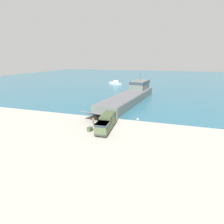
{
  "coord_description": "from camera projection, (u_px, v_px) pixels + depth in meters",
  "views": [
    {
      "loc": [
        9.75,
        -32.21,
        13.76
      ],
      "look_at": [
        -1.19,
        3.49,
        2.3
      ],
      "focal_mm": 28.0,
      "sensor_mm": 36.0,
      "label": 1
    }
  ],
  "objects": [
    {
      "name": "water_surface",
      "position": [
        152.0,
        79.0,
        123.77
      ],
      "size": [
        240.0,
        180.0,
        0.01
      ],
      "primitive_type": "cube",
      "color": "#285B70",
      "rests_on": "ground_plane"
    },
    {
      "name": "landing_craft",
      "position": [
        131.0,
        94.0,
        59.32
      ],
      "size": [
        12.75,
        39.98,
        8.2
      ],
      "rotation": [
        0.0,
        0.0,
        -0.16
      ],
      "color": "#56605B",
      "rests_on": "ground_plane"
    },
    {
      "name": "ground_plane",
      "position": [
        113.0,
        128.0,
        36.21
      ],
      "size": [
        240.0,
        240.0,
        0.0
      ],
      "primitive_type": "plane",
      "color": "#9E998E"
    },
    {
      "name": "soldier_on_ramp",
      "position": [
        93.0,
        121.0,
        37.12
      ],
      "size": [
        0.47,
        0.49,
        1.8
      ],
      "rotation": [
        0.0,
        0.0,
        2.4
      ],
      "color": "#6B664C",
      "rests_on": "ground_plane"
    },
    {
      "name": "moored_boat_a",
      "position": [
        115.0,
        83.0,
        96.57
      ],
      "size": [
        8.1,
        6.96,
        2.27
      ],
      "rotation": [
        0.0,
        0.0,
        0.92
      ],
      "color": "#B7BABF",
      "rests_on": "ground_plane"
    },
    {
      "name": "shoreline_rock_a",
      "position": [
        138.0,
        120.0,
        41.09
      ],
      "size": [
        0.74,
        0.74,
        0.74
      ],
      "primitive_type": "sphere",
      "color": "gray",
      "rests_on": "ground_plane"
    },
    {
      "name": "military_truck",
      "position": [
        106.0,
        123.0,
        34.84
      ],
      "size": [
        2.79,
        8.25,
        2.93
      ],
      "rotation": [
        0.0,
        0.0,
        -1.52
      ],
      "color": "#475638",
      "rests_on": "ground_plane"
    },
    {
      "name": "shoreline_rock_b",
      "position": [
        96.0,
        117.0,
        43.17
      ],
      "size": [
        1.04,
        1.04,
        1.04
      ],
      "primitive_type": "sphere",
      "color": "gray",
      "rests_on": "ground_plane"
    },
    {
      "name": "cargo_crate",
      "position": [
        90.0,
        129.0,
        34.48
      ],
      "size": [
        1.02,
        1.14,
        0.81
      ],
      "primitive_type": "cube",
      "rotation": [
        0.0,
        0.0,
        -0.24
      ],
      "color": "#3D4C33",
      "rests_on": "ground_plane"
    }
  ]
}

